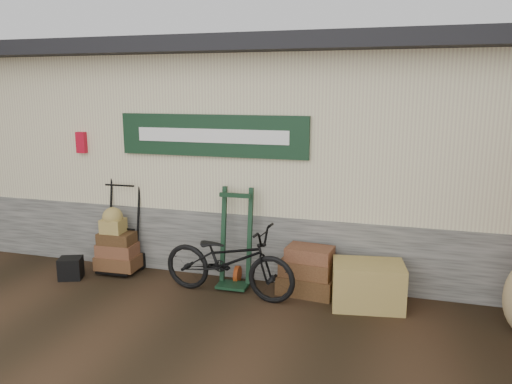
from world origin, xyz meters
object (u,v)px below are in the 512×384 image
at_px(green_barrow, 235,238).
at_px(wicker_hamper, 368,285).
at_px(porter_trolley, 122,222).
at_px(bicycle, 228,256).
at_px(black_trunk, 71,268).
at_px(suitcase_stack, 307,270).

xyz_separation_m(green_barrow, wicker_hamper, (1.72, -0.18, -0.38)).
distance_m(porter_trolley, bicycle, 1.83).
bearing_deg(green_barrow, wicker_hamper, -7.05).
bearing_deg(green_barrow, bicycle, -87.67).
bearing_deg(black_trunk, suitcase_stack, 7.70).
bearing_deg(suitcase_stack, wicker_hamper, -13.32).
xyz_separation_m(suitcase_stack, bicycle, (-0.93, -0.34, 0.20)).
height_order(green_barrow, black_trunk, green_barrow).
distance_m(suitcase_stack, wicker_hamper, 0.79).
bearing_deg(bicycle, wicker_hamper, -79.02).
distance_m(porter_trolley, wicker_hamper, 3.50).
height_order(wicker_hamper, bicycle, bicycle).
height_order(green_barrow, wicker_hamper, green_barrow).
bearing_deg(wicker_hamper, green_barrow, 174.05).
height_order(suitcase_stack, black_trunk, suitcase_stack).
bearing_deg(black_trunk, green_barrow, 10.86).
bearing_deg(bicycle, black_trunk, 98.20).
xyz_separation_m(porter_trolley, green_barrow, (1.74, -0.11, -0.05)).
relative_size(porter_trolley, wicker_hamper, 1.70).
bearing_deg(black_trunk, bicycle, 2.42).
bearing_deg(suitcase_stack, bicycle, -160.19).
height_order(green_barrow, bicycle, green_barrow).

